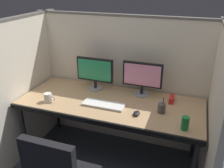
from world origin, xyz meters
TOP-DOWN VIEW (x-y plane):
  - cubicle_partition_rear at (0.00, 0.74)m, footprint 2.21×0.06m
  - cubicle_partition_left at (-0.99, 0.20)m, footprint 0.06×1.41m
  - cubicle_partition_right at (0.99, 0.20)m, footprint 0.06×1.41m
  - desk at (0.00, 0.29)m, footprint 1.90×0.80m
  - monitor_left at (-0.27, 0.54)m, footprint 0.43×0.17m
  - monitor_right at (0.27, 0.57)m, footprint 0.43×0.17m
  - keyboard_main at (-0.04, 0.19)m, footprint 0.43×0.15m
  - computer_mouse at (0.32, 0.13)m, footprint 0.06×0.10m
  - pen_cup at (0.54, 0.25)m, footprint 0.08×0.08m
  - coffee_mug at (-0.61, 0.08)m, footprint 0.13×0.08m
  - red_stapler at (0.60, 0.52)m, footprint 0.04×0.15m
  - soda_can at (0.77, 0.03)m, footprint 0.07×0.07m

SIDE VIEW (x-z plane):
  - desk at x=0.00m, z-range 0.32..1.06m
  - keyboard_main at x=-0.04m, z-range 0.74..0.76m
  - computer_mouse at x=0.32m, z-range 0.74..0.77m
  - red_stapler at x=0.60m, z-range 0.74..0.80m
  - coffee_mug at x=-0.61m, z-range 0.74..0.84m
  - pen_cup at x=0.54m, z-range 0.71..0.87m
  - cubicle_partition_rear at x=0.00m, z-range 0.00..1.58m
  - cubicle_partition_left at x=-0.99m, z-range 0.00..1.58m
  - cubicle_partition_right at x=0.99m, z-range 0.00..1.58m
  - soda_can at x=0.77m, z-range 0.74..0.86m
  - monitor_left at x=-0.27m, z-range 0.77..1.14m
  - monitor_right at x=0.27m, z-range 0.77..1.14m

